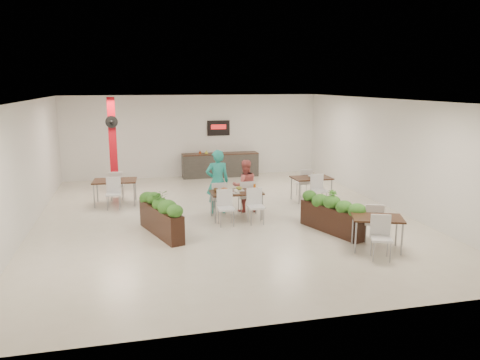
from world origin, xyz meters
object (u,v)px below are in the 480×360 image
(main_table, at_px, (236,196))
(red_column, at_px, (113,144))
(diner_woman, at_px, (245,186))
(side_table_a, at_px, (115,184))
(planter_right, at_px, (332,213))
(planter_left, at_px, (161,214))
(side_table_c, at_px, (377,223))
(diner_man, at_px, (217,182))
(side_table_b, at_px, (311,181))
(service_counter, at_px, (220,164))

(main_table, bearing_deg, red_column, 129.45)
(diner_woman, relative_size, side_table_a, 0.92)
(planter_right, height_order, side_table_a, planter_right)
(planter_left, distance_m, side_table_c, 5.07)
(planter_left, bearing_deg, planter_right, -10.76)
(diner_man, distance_m, diner_woman, 0.82)
(red_column, bearing_deg, planter_right, -47.26)
(side_table_a, relative_size, side_table_c, 0.99)
(planter_right, xyz_separation_m, side_table_a, (-5.28, 4.11, 0.13))
(red_column, distance_m, side_table_b, 6.67)
(diner_woman, height_order, side_table_b, diner_woman)
(diner_woman, relative_size, side_table_c, 0.91)
(diner_man, relative_size, planter_right, 0.93)
(planter_left, bearing_deg, red_column, 103.57)
(planter_right, bearing_deg, diner_woman, 123.88)
(red_column, distance_m, side_table_c, 9.25)
(side_table_c, bearing_deg, main_table, 149.15)
(red_column, distance_m, diner_woman, 5.09)
(service_counter, xyz_separation_m, diner_man, (-1.08, -5.22, 0.42))
(service_counter, bearing_deg, diner_man, -101.73)
(planter_left, distance_m, side_table_a, 3.53)
(diner_woman, xyz_separation_m, planter_left, (-2.51, -1.62, -0.22))
(red_column, height_order, side_table_a, red_column)
(main_table, bearing_deg, side_table_b, 26.96)
(diner_woman, bearing_deg, diner_man, 0.95)
(service_counter, bearing_deg, side_table_c, -78.73)
(service_counter, distance_m, side_table_c, 9.18)
(red_column, distance_m, service_counter, 4.56)
(side_table_c, bearing_deg, diner_woman, 139.43)
(red_column, relative_size, side_table_b, 1.96)
(red_column, bearing_deg, side_table_c, -50.95)
(main_table, distance_m, side_table_c, 3.99)
(diner_man, bearing_deg, diner_woman, -179.05)
(planter_left, bearing_deg, side_table_c, -25.18)
(diner_woman, distance_m, side_table_c, 4.32)
(diner_man, bearing_deg, side_table_c, 128.25)
(service_counter, bearing_deg, red_column, -155.00)
(red_column, xyz_separation_m, side_table_c, (5.79, -7.14, -1.03))
(diner_man, bearing_deg, service_counter, -100.78)
(planter_left, bearing_deg, service_counter, 67.79)
(service_counter, relative_size, diner_woman, 1.99)
(main_table, distance_m, side_table_a, 4.02)
(main_table, height_order, side_table_b, same)
(diner_woman, bearing_deg, planter_right, 124.83)
(service_counter, bearing_deg, planter_right, -80.11)
(diner_man, distance_m, side_table_b, 3.24)
(service_counter, distance_m, diner_woman, 5.24)
(planter_left, distance_m, planter_right, 4.20)
(red_column, relative_size, side_table_a, 1.95)
(red_column, xyz_separation_m, diner_woman, (3.71, -3.36, -0.89))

